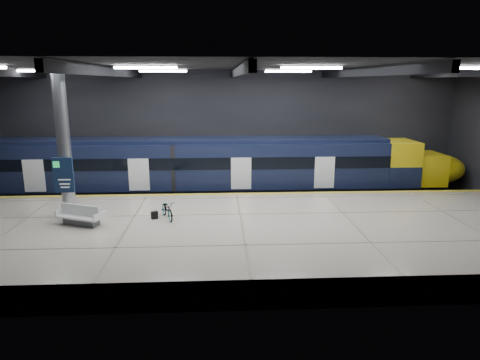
{
  "coord_description": "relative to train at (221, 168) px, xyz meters",
  "views": [
    {
      "loc": [
        -1.04,
        -20.63,
        7.31
      ],
      "look_at": [
        0.14,
        1.5,
        2.2
      ],
      "focal_mm": 32.0,
      "sensor_mm": 36.0,
      "label": 1
    }
  ],
  "objects": [
    {
      "name": "bench",
      "position": [
        -6.26,
        -7.71,
        -0.63
      ],
      "size": [
        2.26,
        1.6,
        0.92
      ],
      "rotation": [
        0.0,
        0.0,
        -0.4
      ],
      "color": "#595B60",
      "rests_on": "platform"
    },
    {
      "name": "info_column",
      "position": [
        -7.14,
        -6.52,
        2.4
      ],
      "size": [
        0.9,
        0.78,
        6.9
      ],
      "color": "#9EA0A5",
      "rests_on": "platform"
    },
    {
      "name": "ground",
      "position": [
        0.86,
        -5.5,
        -2.06
      ],
      "size": [
        30.0,
        30.0,
        0.0
      ],
      "primitive_type": "plane",
      "color": "black",
      "rests_on": "ground"
    },
    {
      "name": "rails",
      "position": [
        0.86,
        0.0,
        -1.98
      ],
      "size": [
        30.0,
        1.52,
        0.16
      ],
      "color": "gray",
      "rests_on": "ground"
    },
    {
      "name": "safety_strip",
      "position": [
        0.86,
        -2.75,
        -0.95
      ],
      "size": [
        30.0,
        0.4,
        0.01
      ],
      "primitive_type": "cube",
      "color": "gold",
      "rests_on": "platform"
    },
    {
      "name": "train",
      "position": [
        0.0,
        0.0,
        0.0
      ],
      "size": [
        29.4,
        2.84,
        3.79
      ],
      "color": "black",
      "rests_on": "ground"
    },
    {
      "name": "bicycle",
      "position": [
        -2.53,
        -7.01,
        -0.51
      ],
      "size": [
        1.17,
        1.79,
        0.89
      ],
      "primitive_type": "imported",
      "rotation": [
        0.0,
        0.0,
        0.37
      ],
      "color": "#99999E",
      "rests_on": "platform"
    },
    {
      "name": "room_shell",
      "position": [
        0.86,
        -5.49,
        3.66
      ],
      "size": [
        30.1,
        16.1,
        8.05
      ],
      "color": "black",
      "rests_on": "ground"
    },
    {
      "name": "pannier_bag",
      "position": [
        -3.13,
        -7.01,
        -0.78
      ],
      "size": [
        0.35,
        0.29,
        0.35
      ],
      "primitive_type": "cube",
      "rotation": [
        0.0,
        0.0,
        0.42
      ],
      "color": "black",
      "rests_on": "platform"
    },
    {
      "name": "platform",
      "position": [
        0.86,
        -8.0,
        -1.51
      ],
      "size": [
        30.0,
        11.0,
        1.1
      ],
      "primitive_type": "cube",
      "color": "beige",
      "rests_on": "ground"
    }
  ]
}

